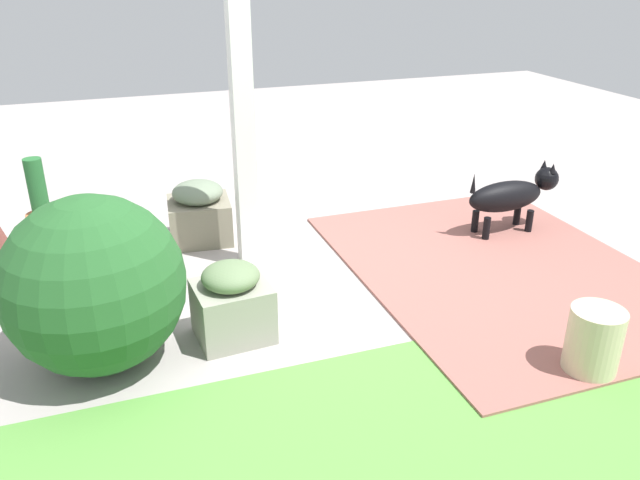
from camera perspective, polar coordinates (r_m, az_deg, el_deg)
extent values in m
plane|color=#A69D9A|center=(4.12, -0.12, -2.34)|extent=(12.00, 12.00, 0.00)
cube|color=#995D54|center=(4.23, 15.86, -2.51)|extent=(1.80, 2.40, 0.02)
cube|color=white|center=(3.84, -7.14, 13.83)|extent=(0.12, 0.12, 2.33)
cube|color=gray|center=(4.52, -10.75, 1.75)|extent=(0.45, 0.43, 0.30)
ellipsoid|color=slate|center=(4.45, -10.96, 4.23)|extent=(0.35, 0.35, 0.16)
cube|color=gray|center=(3.35, -7.85, -6.36)|extent=(0.40, 0.36, 0.30)
ellipsoid|color=#647B53|center=(3.25, -8.05, -3.25)|extent=(0.30, 0.30, 0.13)
sphere|color=#245927|center=(3.17, -19.66, -3.80)|extent=(0.86, 0.86, 0.86)
cylinder|color=#C16B4B|center=(4.32, -17.10, -1.02)|extent=(0.22, 0.22, 0.16)
ellipsoid|color=#42862F|center=(4.25, -17.38, 1.07)|extent=(0.33, 0.33, 0.20)
cylinder|color=#C9693D|center=(4.72, -23.46, 0.78)|extent=(0.21, 0.21, 0.25)
cylinder|color=#24612E|center=(4.62, -24.11, 4.40)|extent=(0.12, 0.12, 0.38)
cylinder|color=#C37851|center=(4.14, -26.13, -3.56)|extent=(0.23, 0.23, 0.17)
cone|color=brown|center=(4.04, -26.77, -0.39)|extent=(0.21, 0.21, 0.33)
ellipsoid|color=black|center=(4.68, 16.33, 3.78)|extent=(0.60, 0.22, 0.22)
sphere|color=black|center=(4.87, 19.72, 5.21)|extent=(0.17, 0.17, 0.17)
cone|color=black|center=(4.87, 19.52, 6.42)|extent=(0.05, 0.05, 0.07)
cone|color=black|center=(4.81, 20.22, 6.09)|extent=(0.05, 0.05, 0.07)
cylinder|color=black|center=(4.91, 17.29, 2.14)|extent=(0.05, 0.05, 0.18)
cylinder|color=black|center=(4.81, 18.29, 1.55)|extent=(0.05, 0.05, 0.18)
cylinder|color=black|center=(4.70, 13.76, 1.55)|extent=(0.05, 0.05, 0.18)
cylinder|color=black|center=(4.59, 14.73, 0.93)|extent=(0.05, 0.05, 0.18)
cone|color=black|center=(4.47, 13.64, 4.98)|extent=(0.04, 0.04, 0.14)
cylinder|color=beige|center=(3.31, 23.38, -8.38)|extent=(0.26, 0.26, 0.34)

